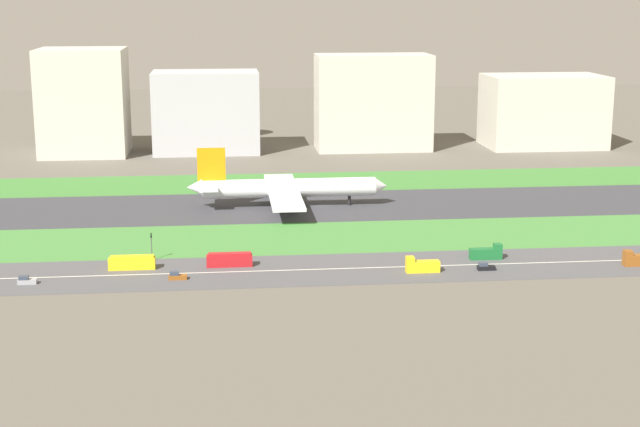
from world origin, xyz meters
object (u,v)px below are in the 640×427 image
(airliner, at_px, (284,188))
(car_3, at_px, (177,276))
(hangar_building, at_px, (206,112))
(cargo_warehouse, at_px, (543,111))
(car_0, at_px, (485,267))
(office_tower, at_px, (373,102))
(truck_1, at_px, (639,259))
(traffic_light, at_px, (151,244))
(bus_1, at_px, (230,260))
(truck_2, at_px, (422,266))
(fuel_tank_west, at_px, (231,118))
(bus_0, at_px, (132,263))
(truck_0, at_px, (487,253))
(car_2, at_px, (26,280))
(terminal_building, at_px, (84,102))

(airliner, bearing_deg, car_3, -111.98)
(hangar_building, xyz_separation_m, cargo_warehouse, (151.02, 0.00, -1.48))
(car_0, relative_size, office_tower, 0.09)
(car_0, relative_size, truck_1, 0.52)
(traffic_light, distance_m, cargo_warehouse, 238.99)
(bus_1, bearing_deg, hangar_building, 92.40)
(airliner, bearing_deg, traffic_light, -122.78)
(truck_2, height_order, fuel_tank_west, fuel_tank_west)
(car_0, bearing_deg, bus_1, -8.92)
(bus_1, bearing_deg, bus_0, 180.00)
(traffic_light, bearing_deg, truck_2, -14.93)
(cargo_warehouse, bearing_deg, airliner, -137.58)
(traffic_light, bearing_deg, car_0, -12.12)
(truck_0, bearing_deg, airliner, 125.35)
(truck_0, bearing_deg, bus_0, 180.00)
(car_0, relative_size, car_2, 1.00)
(terminal_building, bearing_deg, car_2, -86.70)
(traffic_light, relative_size, fuel_tank_west, 0.39)
(car_2, relative_size, traffic_light, 0.61)
(terminal_building, bearing_deg, truck_1, -49.63)
(office_tower, bearing_deg, truck_1, -78.79)
(bus_0, height_order, cargo_warehouse, cargo_warehouse)
(car_2, distance_m, hangar_building, 196.99)
(traffic_light, bearing_deg, truck_1, -8.27)
(car_0, bearing_deg, traffic_light, -12.12)
(bus_0, xyz_separation_m, fuel_tank_west, (28.03, 227.00, 7.09))
(truck_2, xyz_separation_m, cargo_warehouse, (95.89, 192.00, 14.37))
(truck_1, xyz_separation_m, truck_0, (-36.86, 10.00, 0.00))
(bus_1, xyz_separation_m, terminal_building, (-59.51, 182.00, 20.71))
(truck_1, height_order, fuel_tank_west, fuel_tank_west)
(truck_1, bearing_deg, bus_0, -4.46)
(car_2, bearing_deg, car_0, -180.00)
(car_2, distance_m, office_tower, 224.23)
(car_0, height_order, office_tower, office_tower)
(truck_2, height_order, cargo_warehouse, cargo_warehouse)
(traffic_light, xyz_separation_m, office_tower, (85.66, 174.01, 16.61))
(terminal_building, bearing_deg, truck_0, -55.23)
(terminal_building, xyz_separation_m, office_tower, (125.16, 0.00, -1.63))
(truck_1, height_order, bus_1, truck_1)
(terminal_building, bearing_deg, hangar_building, 0.00)
(traffic_light, bearing_deg, bus_0, -118.81)
(truck_1, xyz_separation_m, hangar_building, (-111.35, 192.00, 15.85))
(car_2, height_order, car_3, same)
(truck_0, bearing_deg, office_tower, 90.38)
(airliner, height_order, hangar_building, hangar_building)
(hangar_building, bearing_deg, bus_1, -87.60)
(office_tower, bearing_deg, hangar_building, 180.00)
(bus_0, bearing_deg, terminal_building, 100.92)
(office_tower, bearing_deg, bus_1, -109.83)
(truck_2, distance_m, cargo_warehouse, 215.10)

